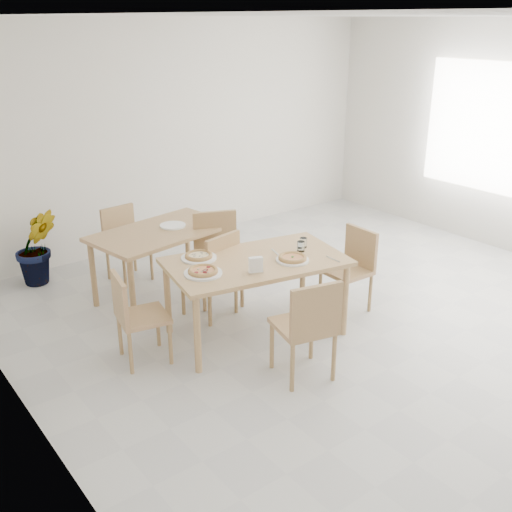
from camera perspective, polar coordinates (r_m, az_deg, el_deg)
main_table at (r=5.43m, az=0.00°, el=-1.11°), size 1.74×1.20×0.75m
chair_south at (r=4.82m, az=5.01°, el=-6.39°), size 0.53×0.53×0.90m
chair_north at (r=6.23m, az=-3.70°, el=0.53°), size 0.60×0.60×0.92m
chair_west at (r=5.17m, az=-11.57°, el=-5.28°), size 0.47×0.47×0.82m
chair_east at (r=6.08m, az=9.16°, el=-0.73°), size 0.42×0.42×0.84m
plate_margherita at (r=5.39m, az=3.49°, el=-0.38°), size 0.30×0.30×0.02m
plate_mushroom at (r=5.45m, az=-5.47°, el=-0.17°), size 0.32×0.32×0.02m
plate_pepperoni at (r=5.12m, az=-5.06°, el=-1.63°), size 0.33×0.33×0.02m
pizza_margherita at (r=5.38m, az=3.50°, el=-0.16°), size 0.33×0.33×0.03m
pizza_mushroom at (r=5.44m, az=-5.48°, el=0.05°), size 0.26×0.26×0.03m
pizza_pepperoni at (r=5.11m, az=-5.07°, el=-1.39°), size 0.31×0.31×0.03m
tumbler_a at (r=5.60m, az=4.30°, el=0.92°), size 0.07×0.07×0.10m
tumbler_b at (r=5.71m, az=4.52°, el=1.29°), size 0.07×0.07×0.09m
napkin_holder at (r=5.10m, az=-0.03°, el=-0.91°), size 0.14×0.11×0.14m
fork_a at (r=5.45m, az=7.35°, el=-0.32°), size 0.02×0.18×0.01m
fork_b at (r=5.58m, az=1.82°, el=0.37°), size 0.06×0.17×0.01m
second_table at (r=6.28m, az=-9.03°, el=1.70°), size 1.52×1.03×0.75m
chair_back_s at (r=5.83m, az=-3.94°, el=-1.23°), size 0.52×0.52×0.88m
chair_back_n at (r=6.89m, az=-12.45°, el=1.68°), size 0.45×0.45×0.83m
plate_empty at (r=6.34m, az=-7.93°, el=2.90°), size 0.27×0.27×0.02m
potted_plant at (r=7.04m, az=-20.13°, el=0.84°), size 0.52×0.44×0.86m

